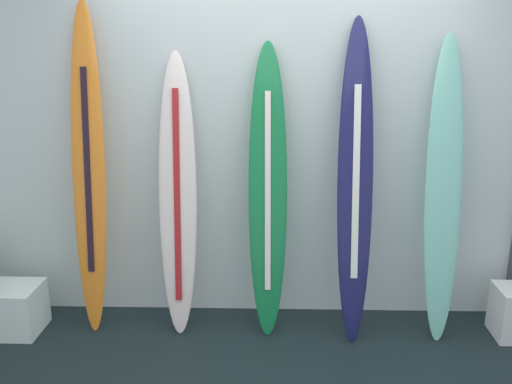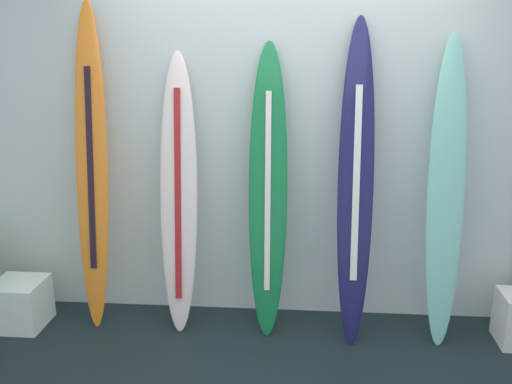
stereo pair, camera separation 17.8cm
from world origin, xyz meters
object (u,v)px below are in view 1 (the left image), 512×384
at_px(surfboard_navy, 355,184).
at_px(surfboard_seafoam, 443,193).
at_px(display_block_left, 16,309).
at_px(surfboard_ivory, 178,198).
at_px(surfboard_sunset, 89,171).
at_px(surfboard_emerald, 268,192).

bearing_deg(surfboard_navy, surfboard_seafoam, 0.91).
relative_size(surfboard_navy, display_block_left, 6.23).
bearing_deg(surfboard_seafoam, surfboard_navy, -179.09).
bearing_deg(surfboard_ivory, surfboard_sunset, 179.51).
distance_m(surfboard_sunset, surfboard_navy, 1.80).
bearing_deg(surfboard_sunset, display_block_left, -163.74).
bearing_deg(surfboard_sunset, surfboard_emerald, -0.42).
relative_size(surfboard_emerald, surfboard_seafoam, 0.97).
xyz_separation_m(surfboard_ivory, display_block_left, (-1.15, -0.15, -0.78)).
distance_m(surfboard_sunset, surfboard_ivory, 0.63).
height_order(surfboard_sunset, surfboard_emerald, surfboard_sunset).
relative_size(surfboard_seafoam, display_block_left, 5.92).
bearing_deg(display_block_left, surfboard_emerald, 4.86).
distance_m(surfboard_emerald, surfboard_seafoam, 1.17).
bearing_deg(surfboard_seafoam, display_block_left, -177.65).
xyz_separation_m(surfboard_emerald, surfboard_navy, (0.58, -0.04, 0.07)).
xyz_separation_m(surfboard_ivory, surfboard_emerald, (0.62, -0.00, 0.05)).
xyz_separation_m(surfboard_seafoam, display_block_left, (-2.93, -0.12, -0.83)).
height_order(surfboard_emerald, surfboard_seafoam, surfboard_seafoam).
relative_size(surfboard_emerald, surfboard_navy, 0.93).
bearing_deg(surfboard_seafoam, surfboard_sunset, 179.08).
relative_size(surfboard_emerald, display_block_left, 5.76).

